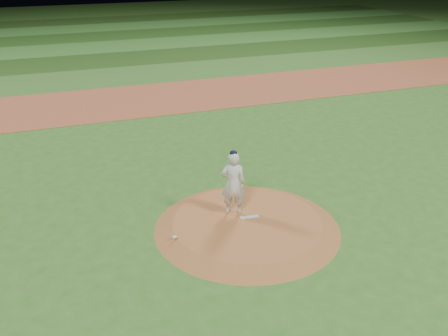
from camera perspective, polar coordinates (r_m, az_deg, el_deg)
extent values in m
plane|color=#2E611F|center=(14.95, 2.64, -6.85)|extent=(120.00, 120.00, 0.00)
cube|color=brown|center=(27.35, -8.69, 7.78)|extent=(70.00, 6.00, 0.02)
cube|color=#326424|center=(32.58, -10.74, 10.35)|extent=(70.00, 5.00, 0.02)
cube|color=#1F4315|center=(37.40, -12.11, 12.05)|extent=(70.00, 5.00, 0.02)
cube|color=#327028|center=(42.26, -13.19, 13.36)|extent=(70.00, 5.00, 0.02)
cube|color=#214B18|center=(47.15, -14.05, 14.39)|extent=(70.00, 5.00, 0.02)
cube|color=#33782B|center=(52.07, -14.75, 15.23)|extent=(70.00, 5.00, 0.02)
cube|color=#214716|center=(56.99, -15.34, 15.92)|extent=(70.00, 5.00, 0.02)
cone|color=#975B2F|center=(14.88, 2.64, -6.44)|extent=(5.50, 5.50, 0.25)
cube|color=beige|center=(14.97, 2.93, -5.63)|extent=(0.58, 0.21, 0.03)
ellipsoid|color=beige|center=(14.04, -5.67, -7.84)|extent=(0.13, 0.13, 0.07)
imported|color=silver|center=(14.75, 1.05, -1.76)|extent=(0.84, 0.68, 1.99)
ellipsoid|color=black|center=(14.34, 1.08, 1.72)|extent=(0.22, 0.22, 0.15)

